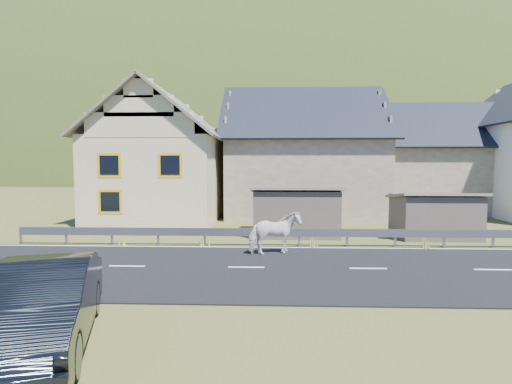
{
  "coord_description": "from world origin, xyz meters",
  "views": [
    {
      "loc": [
        -3.18,
        -12.96,
        3.45
      ],
      "look_at": [
        -3.84,
        4.37,
        2.24
      ],
      "focal_mm": 28.0,
      "sensor_mm": 36.0,
      "label": 1
    }
  ],
  "objects": [
    {
      "name": "ground",
      "position": [
        0.0,
        0.0,
        0.0
      ],
      "size": [
        160.0,
        160.0,
        0.0
      ],
      "primitive_type": "plane",
      "color": "#3E471D",
      "rests_on": "ground"
    },
    {
      "name": "road",
      "position": [
        0.0,
        0.0,
        0.02
      ],
      "size": [
        60.0,
        7.0,
        0.04
      ],
      "primitive_type": "cube",
      "color": "black",
      "rests_on": "ground"
    },
    {
      "name": "lane_markings",
      "position": [
        0.0,
        0.0,
        0.04
      ],
      "size": [
        60.0,
        6.6,
        0.01
      ],
      "primitive_type": "cube",
      "color": "silver",
      "rests_on": "road"
    },
    {
      "name": "guardrail",
      "position": [
        -0.0,
        3.68,
        0.56
      ],
      "size": [
        28.1,
        0.09,
        0.75
      ],
      "color": "#93969B",
      "rests_on": "ground"
    },
    {
      "name": "shed_left",
      "position": [
        -2.0,
        6.5,
        1.1
      ],
      "size": [
        4.3,
        3.3,
        2.4
      ],
      "primitive_type": "cube",
      "color": "#62564B",
      "rests_on": "ground"
    },
    {
      "name": "shed_right",
      "position": [
        4.5,
        6.0,
        1.0
      ],
      "size": [
        3.8,
        2.9,
        2.2
      ],
      "primitive_type": "cube",
      "color": "#62564B",
      "rests_on": "ground"
    },
    {
      "name": "house_cream",
      "position": [
        -10.0,
        12.0,
        4.36
      ],
      "size": [
        7.8,
        9.8,
        8.3
      ],
      "color": "beige",
      "rests_on": "ground"
    },
    {
      "name": "house_stone_a",
      "position": [
        -1.0,
        15.0,
        4.63
      ],
      "size": [
        10.8,
        9.8,
        8.9
      ],
      "color": "tan",
      "rests_on": "ground"
    },
    {
      "name": "house_stone_b",
      "position": [
        9.0,
        17.0,
        4.24
      ],
      "size": [
        9.8,
        8.8,
        8.1
      ],
      "color": "tan",
      "rests_on": "ground"
    },
    {
      "name": "mountain",
      "position": [
        5.0,
        180.0,
        -20.0
      ],
      "size": [
        440.0,
        280.0,
        260.0
      ],
      "primitive_type": "ellipsoid",
      "color": "#203816",
      "rests_on": "ground"
    },
    {
      "name": "conifer_patch",
      "position": [
        -55.0,
        110.0,
        6.0
      ],
      "size": [
        76.0,
        50.0,
        28.0
      ],
      "primitive_type": "ellipsoid",
      "color": "black",
      "rests_on": "ground"
    },
    {
      "name": "horse",
      "position": [
        -3.05,
        1.99,
        0.86
      ],
      "size": [
        1.45,
        2.11,
        1.63
      ],
      "primitive_type": "imported",
      "rotation": [
        0.0,
        0.0,
        1.9
      ],
      "color": "white",
      "rests_on": "road"
    },
    {
      "name": "car",
      "position": [
        -7.48,
        -5.81,
        0.8
      ],
      "size": [
        3.12,
        5.13,
        1.6
      ],
      "primitive_type": "imported",
      "rotation": [
        0.0,
        0.0,
        0.32
      ],
      "color": "black",
      "rests_on": "ground"
    }
  ]
}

